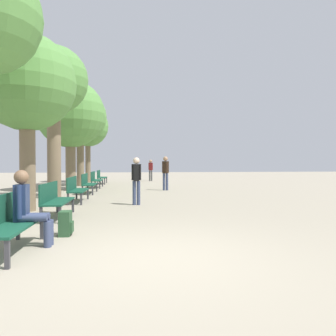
{
  "coord_description": "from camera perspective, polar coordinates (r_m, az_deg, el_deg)",
  "views": [
    {
      "loc": [
        -0.26,
        -4.79,
        1.41
      ],
      "look_at": [
        1.13,
        7.42,
        1.18
      ],
      "focal_mm": 35.0,
      "sensor_mm": 36.0,
      "label": 1
    }
  ],
  "objects": [
    {
      "name": "tree_row_2",
      "position": [
        13.75,
        -19.3,
        13.74
      ],
      "size": [
        2.62,
        2.62,
        5.89
      ],
      "color": "#7A664C",
      "rests_on": "ground_plane"
    },
    {
      "name": "person_seated",
      "position": [
        5.93,
        -23.09,
        -6.15
      ],
      "size": [
        0.61,
        0.35,
        1.28
      ],
      "color": "#384260",
      "rests_on": "ground_plane"
    },
    {
      "name": "pedestrian_far",
      "position": [
        24.11,
        -3.04,
        -0.14
      ],
      "size": [
        0.32,
        0.26,
        1.58
      ],
      "color": "#4C4C4C",
      "rests_on": "ground_plane"
    },
    {
      "name": "backpack",
      "position": [
        6.63,
        -17.4,
        -9.22
      ],
      "size": [
        0.25,
        0.32,
        0.47
      ],
      "color": "#284C2D",
      "rests_on": "ground_plane"
    },
    {
      "name": "pedestrian_mid",
      "position": [
        10.76,
        -5.53,
        -1.7
      ],
      "size": [
        0.32,
        0.23,
        1.56
      ],
      "color": "#384260",
      "rests_on": "ground_plane"
    },
    {
      "name": "pedestrian_near",
      "position": [
        16.24,
        -0.44,
        -0.51
      ],
      "size": [
        0.34,
        0.29,
        1.68
      ],
      "color": "#384260",
      "rests_on": "ground_plane"
    },
    {
      "name": "tree_row_5",
      "position": [
        23.46,
        -13.79,
        6.99
      ],
      "size": [
        2.81,
        2.81,
        5.29
      ],
      "color": "#7A664C",
      "rests_on": "ground_plane"
    },
    {
      "name": "bench_row_2",
      "position": [
        11.95,
        -15.79,
        -3.35
      ],
      "size": [
        0.51,
        1.78,
        0.88
      ],
      "color": "#144733",
      "rests_on": "ground_plane"
    },
    {
      "name": "bench_row_0",
      "position": [
        5.74,
        -26.32,
        -8.16
      ],
      "size": [
        0.51,
        1.78,
        0.88
      ],
      "color": "#144733",
      "rests_on": "ground_plane"
    },
    {
      "name": "bench_row_5",
      "position": [
        21.51,
        -11.64,
        -1.39
      ],
      "size": [
        0.51,
        1.78,
        0.88
      ],
      "color": "#144733",
      "rests_on": "ground_plane"
    },
    {
      "name": "bench_row_1",
      "position": [
        8.81,
        -19.18,
        -4.93
      ],
      "size": [
        0.51,
        1.78,
        0.88
      ],
      "color": "#144733",
      "rests_on": "ground_plane"
    },
    {
      "name": "tree_row_4",
      "position": [
        20.1,
        -15.05,
        8.49
      ],
      "size": [
        3.07,
        3.07,
        5.6
      ],
      "color": "#7A664C",
      "rests_on": "ground_plane"
    },
    {
      "name": "tree_row_3",
      "position": [
        17.0,
        -16.64,
        8.92
      ],
      "size": [
        3.34,
        3.34,
        5.46
      ],
      "color": "#7A664C",
      "rests_on": "ground_plane"
    },
    {
      "name": "bench_row_3",
      "position": [
        15.12,
        -13.82,
        -2.42
      ],
      "size": [
        0.51,
        1.78,
        0.88
      ],
      "color": "#144733",
      "rests_on": "ground_plane"
    },
    {
      "name": "bench_row_4",
      "position": [
        18.31,
        -12.54,
        -1.81
      ],
      "size": [
        0.51,
        1.78,
        0.88
      ],
      "color": "#144733",
      "rests_on": "ground_plane"
    },
    {
      "name": "ground_plane",
      "position": [
        5.0,
        -3.34,
        -15.31
      ],
      "size": [
        80.0,
        80.0,
        0.0
      ],
      "primitive_type": "plane",
      "color": "gray"
    },
    {
      "name": "tree_row_1",
      "position": [
        10.47,
        -23.36,
        13.21
      ],
      "size": [
        2.77,
        2.77,
        5.07
      ],
      "color": "#7A664C",
      "rests_on": "ground_plane"
    }
  ]
}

